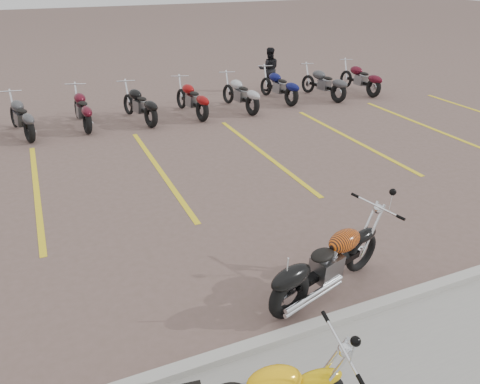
# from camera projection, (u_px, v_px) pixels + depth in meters

# --- Properties ---
(ground) EXTENTS (100.00, 100.00, 0.00)m
(ground) POSITION_uv_depth(u_px,v_px,m) (223.00, 260.00, 7.67)
(ground) COLOR brown
(ground) RESTS_ON ground
(curb) EXTENTS (60.00, 0.18, 0.12)m
(curb) POSITION_uv_depth(u_px,v_px,m) (281.00, 337.00, 6.00)
(curb) COLOR #ADAAA3
(curb) RESTS_ON ground
(parking_stripes) EXTENTS (38.00, 5.50, 0.01)m
(parking_stripes) POSITION_uv_depth(u_px,v_px,m) (160.00, 170.00, 10.96)
(parking_stripes) COLOR yellow
(parking_stripes) RESTS_ON ground
(flame_cruiser) EXTENTS (2.23, 0.81, 0.94)m
(flame_cruiser) POSITION_uv_depth(u_px,v_px,m) (324.00, 267.00, 6.69)
(flame_cruiser) COLOR black
(flame_cruiser) RESTS_ON ground
(person_b) EXTENTS (0.92, 0.82, 1.58)m
(person_b) POSITION_uv_depth(u_px,v_px,m) (269.00, 69.00, 17.41)
(person_b) COLOR black
(person_b) RESTS_ON ground
(bg_bike_row) EXTENTS (19.06, 2.07, 1.10)m
(bg_bike_row) POSITION_uv_depth(u_px,v_px,m) (109.00, 106.00, 13.89)
(bg_bike_row) COLOR black
(bg_bike_row) RESTS_ON ground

